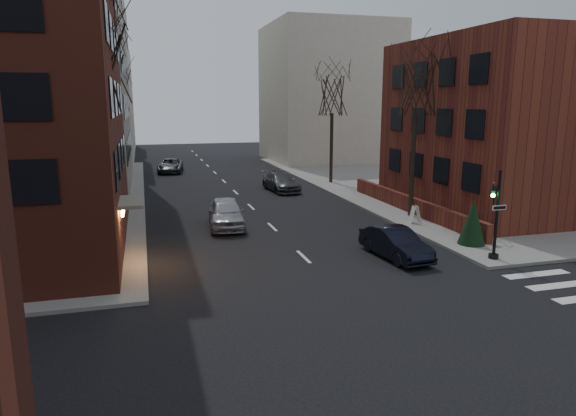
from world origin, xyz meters
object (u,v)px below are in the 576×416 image
at_px(tree_right_b, 332,95).
at_px(car_lane_far, 170,166).
at_px(car_lane_gray, 281,182).
at_px(sandwich_board, 415,214).
at_px(streetlamp_near, 120,151).
at_px(evergreen_shrub, 473,222).
at_px(tree_left_c, 118,91).
at_px(tree_left_a, 92,67).
at_px(traffic_signal, 495,220).
at_px(parked_sedan, 395,243).
at_px(car_lane_silver, 226,213).
at_px(streetlamp_far, 128,132).
at_px(tree_right_a, 416,85).
at_px(tree_left_b, 108,72).

height_order(tree_right_b, car_lane_far, tree_right_b).
height_order(car_lane_gray, sandwich_board, car_lane_gray).
xyz_separation_m(streetlamp_near, evergreen_shrub, (16.68, -10.67, -2.98)).
distance_m(tree_left_c, car_lane_far, 9.23).
distance_m(tree_left_a, evergreen_shrub, 18.91).
relative_size(traffic_signal, sandwich_board, 4.05).
xyz_separation_m(parked_sedan, car_lane_silver, (-6.52, 8.02, 0.13)).
relative_size(streetlamp_near, evergreen_shrub, 2.84).
height_order(car_lane_silver, evergreen_shrub, evergreen_shrub).
bearing_deg(streetlamp_far, parked_sedan, -68.70).
relative_size(tree_right_a, car_lane_silver, 1.99).
distance_m(streetlamp_near, sandwich_board, 17.69).
relative_size(traffic_signal, streetlamp_far, 0.64).
bearing_deg(parked_sedan, tree_left_b, 123.63).
distance_m(tree_right_b, car_lane_far, 18.67).
xyz_separation_m(tree_left_a, streetlamp_far, (0.60, 28.00, -4.23)).
distance_m(tree_right_a, car_lane_gray, 14.68).
bearing_deg(car_lane_gray, streetlamp_near, -151.69).
height_order(streetlamp_far, parked_sedan, streetlamp_far).
bearing_deg(traffic_signal, car_lane_far, 109.61).
bearing_deg(car_lane_silver, tree_right_a, 2.06).
distance_m(tree_left_a, sandwich_board, 18.80).
distance_m(traffic_signal, streetlamp_far, 36.81).
height_order(tree_right_b, sandwich_board, tree_right_b).
relative_size(tree_right_a, sandwich_board, 9.84).
bearing_deg(parked_sedan, car_lane_gray, 84.78).
distance_m(streetlamp_far, car_lane_silver, 24.20).
height_order(car_lane_far, sandwich_board, car_lane_far).
xyz_separation_m(tree_left_a, tree_left_c, (0.00, 26.00, -0.44)).
relative_size(tree_left_a, evergreen_shrub, 4.65).
height_order(tree_right_a, streetlamp_far, tree_right_a).
relative_size(tree_left_a, tree_left_c, 1.06).
height_order(tree_right_b, car_lane_gray, tree_right_b).
bearing_deg(tree_right_b, tree_left_b, -161.18).
height_order(tree_left_a, tree_right_a, tree_left_a).
distance_m(tree_left_b, tree_right_b, 18.64).
relative_size(tree_left_a, parked_sedan, 2.42).
xyz_separation_m(car_lane_far, sandwich_board, (12.45, -27.11, -0.06)).
bearing_deg(car_lane_silver, parked_sedan, -45.15).
bearing_deg(tree_left_c, streetlamp_near, -88.09).
height_order(traffic_signal, car_lane_far, traffic_signal).
xyz_separation_m(tree_left_b, sandwich_board, (16.94, -9.75, -8.27)).
bearing_deg(car_lane_far, streetlamp_far, -153.04).
bearing_deg(evergreen_shrub, car_lane_gray, 104.77).
height_order(tree_left_b, streetlamp_near, tree_left_b).
bearing_deg(sandwich_board, tree_right_b, 98.87).
height_order(traffic_signal, tree_left_b, tree_left_b).
bearing_deg(streetlamp_far, car_lane_silver, -76.29).
relative_size(streetlamp_near, car_lane_gray, 1.26).
bearing_deg(car_lane_far, tree_left_a, -91.09).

